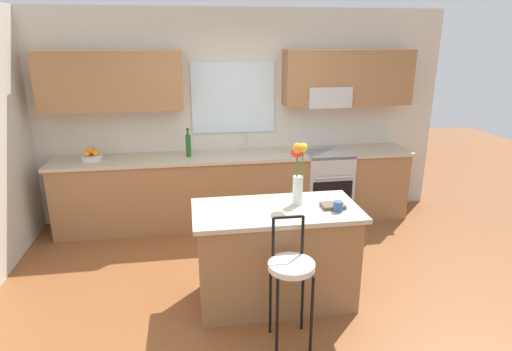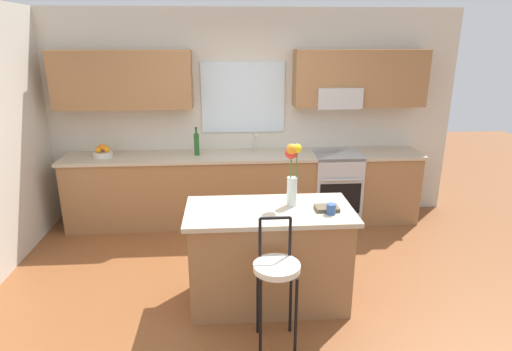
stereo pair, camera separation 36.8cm
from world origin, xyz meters
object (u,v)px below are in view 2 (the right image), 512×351
bottle_olive_oil (197,144)px  kitchen_island (269,256)px  cookbook (327,208)px  bar_stool_near (277,272)px  flower_vase (292,170)px  fruit_bowl_oranges (103,152)px  mug_ceramic (331,209)px  oven_range (335,187)px

bottle_olive_oil → kitchen_island: bearing=-68.4°
cookbook → bar_stool_near: bearing=-133.3°
flower_vase → fruit_bowl_oranges: bearing=139.6°
kitchen_island → bar_stool_near: bar_stool_near is taller
fruit_bowl_oranges → bottle_olive_oil: 1.17m
fruit_bowl_oranges → bottle_olive_oil: bottle_olive_oil is taller
bottle_olive_oil → fruit_bowl_oranges: bearing=179.8°
fruit_bowl_oranges → flower_vase: bearing=-40.4°
flower_vase → mug_ceramic: size_ratio=6.28×
bar_stool_near → bottle_olive_oil: (-0.74, 2.44, 0.43)m
bar_stool_near → flower_vase: flower_vase is taller
cookbook → oven_range: bearing=73.4°
bar_stool_near → mug_ceramic: bearing=40.4°
kitchen_island → fruit_bowl_oranges: bearing=135.5°
kitchen_island → mug_ceramic: bearing=-15.9°
kitchen_island → cookbook: bearing=-6.1°
mug_ceramic → cookbook: bearing=98.5°
mug_ceramic → bottle_olive_oil: (-1.24, 2.01, 0.10)m
flower_vase → fruit_bowl_oranges: flower_vase is taller
kitchen_island → flower_vase: 0.81m
kitchen_island → flower_vase: flower_vase is taller
bar_stool_near → oven_range: bearing=66.4°
bar_stool_near → bottle_olive_oil: size_ratio=2.92×
bottle_olive_oil → mug_ceramic: bearing=-58.2°
mug_ceramic → oven_range: bearing=74.5°
flower_vase → mug_ceramic: 0.47m
oven_range → mug_ceramic: size_ratio=10.22×
oven_range → mug_ceramic: (-0.55, -1.98, 0.51)m
flower_vase → oven_range: bearing=64.2°
cookbook → bottle_olive_oil: bottle_olive_oil is taller
bar_stool_near → fruit_bowl_oranges: fruit_bowl_oranges is taller
oven_range → kitchen_island: size_ratio=0.63×
bar_stool_near → fruit_bowl_oranges: size_ratio=4.34×
oven_range → bottle_olive_oil: bottle_olive_oil is taller
bar_stool_near → flower_vase: (0.20, 0.65, 0.61)m
oven_range → cookbook: 2.03m
oven_range → bar_stool_near: (-1.06, -2.41, 0.18)m
oven_range → flower_vase: 2.11m
oven_range → cookbook: bearing=-106.6°
bar_stool_near → cookbook: size_ratio=5.21×
kitchen_island → flower_vase: size_ratio=2.59×
kitchen_island → mug_ceramic: mug_ceramic is taller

